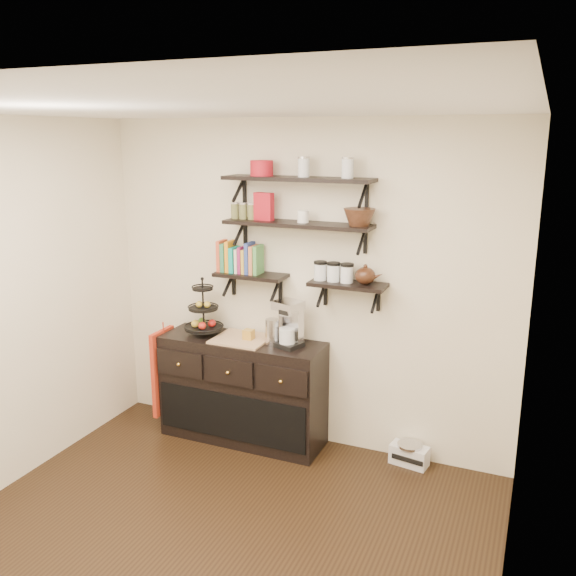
{
  "coord_description": "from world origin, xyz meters",
  "views": [
    {
      "loc": [
        1.79,
        -2.78,
        2.56
      ],
      "look_at": [
        0.12,
        1.15,
        1.49
      ],
      "focal_mm": 38.0,
      "sensor_mm": 36.0,
      "label": 1
    }
  ],
  "objects_px": {
    "fruit_stand": "(204,316)",
    "coffee_maker": "(289,324)",
    "radio": "(409,454)",
    "sideboard": "(243,389)"
  },
  "relations": [
    {
      "from": "coffee_maker",
      "to": "radio",
      "type": "bearing_deg",
      "value": 23.09
    },
    {
      "from": "fruit_stand",
      "to": "coffee_maker",
      "type": "xyz_separation_m",
      "value": [
        0.78,
        0.02,
        0.02
      ]
    },
    {
      "from": "coffee_maker",
      "to": "sideboard",
      "type": "bearing_deg",
      "value": -159.04
    },
    {
      "from": "sideboard",
      "to": "radio",
      "type": "height_order",
      "value": "sideboard"
    },
    {
      "from": "fruit_stand",
      "to": "coffee_maker",
      "type": "distance_m",
      "value": 0.78
    },
    {
      "from": "sideboard",
      "to": "radio",
      "type": "bearing_deg",
      "value": 5.02
    },
    {
      "from": "fruit_stand",
      "to": "radio",
      "type": "bearing_deg",
      "value": 3.9
    },
    {
      "from": "radio",
      "to": "fruit_stand",
      "type": "bearing_deg",
      "value": -166.9
    },
    {
      "from": "fruit_stand",
      "to": "coffee_maker",
      "type": "height_order",
      "value": "fruit_stand"
    },
    {
      "from": "radio",
      "to": "sideboard",
      "type": "bearing_deg",
      "value": -165.78
    }
  ]
}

